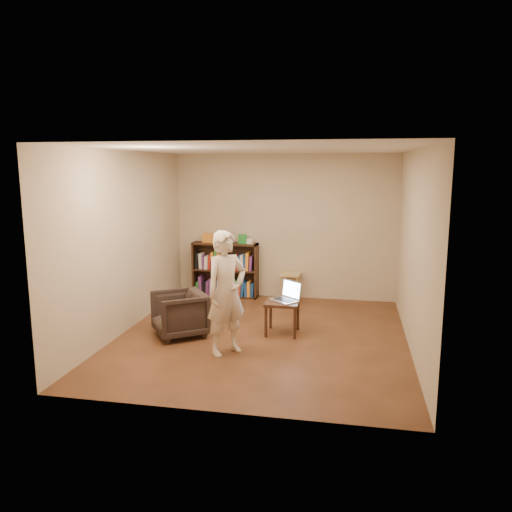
% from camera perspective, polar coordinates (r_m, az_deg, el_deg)
% --- Properties ---
extents(floor, '(4.50, 4.50, 0.00)m').
position_cam_1_polar(floor, '(7.15, 0.70, -9.20)').
color(floor, '#422615').
rests_on(floor, ground).
extents(ceiling, '(4.50, 4.50, 0.00)m').
position_cam_1_polar(ceiling, '(6.75, 0.75, 12.12)').
color(ceiling, silver).
rests_on(ceiling, wall_back).
extents(wall_back, '(4.00, 0.00, 4.00)m').
position_cam_1_polar(wall_back, '(9.03, 3.29, 3.35)').
color(wall_back, '#C9B298').
rests_on(wall_back, floor).
extents(wall_left, '(0.00, 4.50, 4.50)m').
position_cam_1_polar(wall_left, '(7.45, -14.61, 1.58)').
color(wall_left, '#C9B298').
rests_on(wall_left, floor).
extents(wall_right, '(0.00, 4.50, 4.50)m').
position_cam_1_polar(wall_right, '(6.77, 17.63, 0.59)').
color(wall_right, '#C9B298').
rests_on(wall_right, floor).
extents(bookshelf, '(1.20, 0.30, 1.00)m').
position_cam_1_polar(bookshelf, '(9.22, -3.50, -1.93)').
color(bookshelf, black).
rests_on(bookshelf, floor).
extents(box_yellow, '(0.23, 0.18, 0.17)m').
position_cam_1_polar(box_yellow, '(9.19, -5.41, 2.07)').
color(box_yellow, orange).
rests_on(box_yellow, bookshelf).
extents(red_cloth, '(0.31, 0.24, 0.10)m').
position_cam_1_polar(red_cloth, '(9.09, -3.93, 1.79)').
color(red_cloth, maroon).
rests_on(red_cloth, bookshelf).
extents(box_green, '(0.19, 0.19, 0.15)m').
position_cam_1_polar(box_green, '(9.05, -1.56, 1.95)').
color(box_green, '#22802F').
rests_on(box_green, bookshelf).
extents(box_white, '(0.12, 0.12, 0.09)m').
position_cam_1_polar(box_white, '(9.01, -0.69, 1.71)').
color(box_white, white).
rests_on(box_white, bookshelf).
extents(stool, '(0.34, 0.34, 0.49)m').
position_cam_1_polar(stool, '(8.95, 3.99, -2.58)').
color(stool, tan).
rests_on(stool, floor).
extents(armchair, '(0.96, 0.96, 0.63)m').
position_cam_1_polar(armchair, '(7.18, -8.75, -6.56)').
color(armchair, '#2E221F').
rests_on(armchair, floor).
extents(side_table, '(0.47, 0.47, 0.48)m').
position_cam_1_polar(side_table, '(7.17, 3.03, -5.80)').
color(side_table, black).
rests_on(side_table, floor).
extents(laptop, '(0.48, 0.47, 0.28)m').
position_cam_1_polar(laptop, '(7.17, 3.53, -4.62)').
color(laptop, '#BCBCC1').
rests_on(laptop, side_table).
extents(person, '(0.67, 0.69, 1.59)m').
position_cam_1_polar(person, '(6.34, -3.41, -4.23)').
color(person, beige).
rests_on(person, floor).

